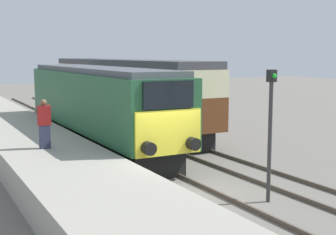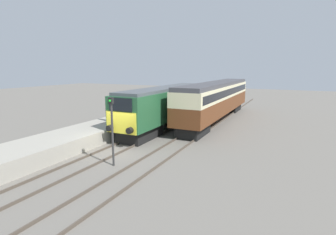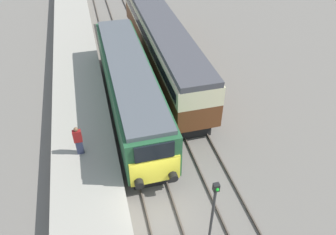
% 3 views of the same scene
% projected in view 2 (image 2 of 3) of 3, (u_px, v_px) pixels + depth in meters
% --- Properties ---
extents(ground_plane, '(120.00, 120.00, 0.00)m').
position_uv_depth(ground_plane, '(113.00, 151.00, 17.77)').
color(ground_plane, slate).
extents(platform_left, '(3.50, 50.00, 1.03)m').
position_uv_depth(platform_left, '(136.00, 119.00, 26.16)').
color(platform_left, '#9E998C').
rests_on(platform_left, ground_plane).
extents(rails_near_track, '(1.51, 60.00, 0.14)m').
position_uv_depth(rails_near_track, '(150.00, 134.00, 22.18)').
color(rails_near_track, '#4C4238').
rests_on(rails_near_track, ground_plane).
extents(rails_far_track, '(1.50, 60.00, 0.14)m').
position_uv_depth(rails_far_track, '(187.00, 138.00, 20.72)').
color(rails_far_track, '#4C4238').
rests_on(rails_far_track, ground_plane).
extents(locomotive, '(2.70, 14.56, 3.81)m').
position_uv_depth(locomotive, '(166.00, 105.00, 24.51)').
color(locomotive, black).
rests_on(locomotive, ground_plane).
extents(passenger_carriage, '(2.75, 18.54, 4.09)m').
position_uv_depth(passenger_carriage, '(217.00, 97.00, 27.76)').
color(passenger_carriage, black).
rests_on(passenger_carriage, ground_plane).
extents(person_on_platform, '(0.44, 0.26, 1.78)m').
position_uv_depth(person_on_platform, '(109.00, 111.00, 22.42)').
color(person_on_platform, '#2D334C').
rests_on(person_on_platform, platform_left).
extents(signal_post, '(0.24, 0.28, 3.96)m').
position_uv_depth(signal_post, '(112.00, 126.00, 14.70)').
color(signal_post, '#333333').
rests_on(signal_post, ground_plane).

